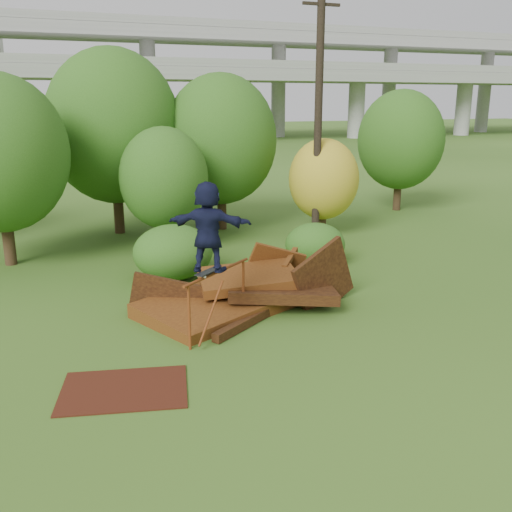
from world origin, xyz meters
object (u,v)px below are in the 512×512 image
object	(u,v)px
scrap_pile	(242,295)
flat_plate	(124,389)
skater	(208,227)
utility_pole	(318,116)

from	to	relation	value
scrap_pile	flat_plate	distance (m)	4.73
flat_plate	scrap_pile	bearing A→B (deg)	43.34
skater	flat_plate	bearing A→B (deg)	69.38
flat_plate	utility_pole	distance (m)	13.26
skater	flat_plate	world-z (taller)	skater
skater	flat_plate	size ratio (longest dim) A/B	0.86
scrap_pile	utility_pole	xyz separation A→B (m)	(5.01, 5.93, 4.20)
skater	utility_pole	world-z (taller)	utility_pole
skater	utility_pole	xyz separation A→B (m)	(6.30, 7.43, 2.03)
scrap_pile	utility_pole	world-z (taller)	utility_pole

